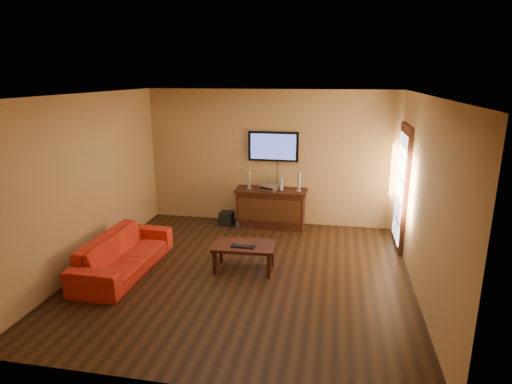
% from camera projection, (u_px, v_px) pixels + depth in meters
% --- Properties ---
extents(ground_plane, '(5.00, 5.00, 0.00)m').
position_uv_depth(ground_plane, '(244.00, 274.00, 6.58)').
color(ground_plane, black).
rests_on(ground_plane, ground).
extents(room_walls, '(5.00, 5.00, 5.00)m').
position_uv_depth(room_walls, '(252.00, 159.00, 6.72)').
color(room_walls, tan).
rests_on(room_walls, ground).
extents(french_door, '(0.07, 1.02, 2.22)m').
position_uv_depth(french_door, '(401.00, 188.00, 7.47)').
color(french_door, black).
rests_on(french_door, ground).
extents(media_console, '(1.41, 0.54, 0.77)m').
position_uv_depth(media_console, '(271.00, 208.00, 8.57)').
color(media_console, black).
rests_on(media_console, ground).
extents(television, '(1.00, 0.08, 0.59)m').
position_uv_depth(television, '(273.00, 146.00, 8.47)').
color(television, black).
rests_on(television, ground).
extents(coffee_table, '(0.98, 0.62, 0.43)m').
position_uv_depth(coffee_table, '(244.00, 248.00, 6.64)').
color(coffee_table, black).
rests_on(coffee_table, ground).
extents(sofa, '(0.61, 2.01, 0.78)m').
position_uv_depth(sofa, '(124.00, 248.00, 6.59)').
color(sofa, red).
rests_on(sofa, ground).
extents(speaker_left, '(0.09, 0.09, 0.34)m').
position_uv_depth(speaker_left, '(249.00, 181.00, 8.50)').
color(speaker_left, silver).
rests_on(speaker_left, media_console).
extents(speaker_right, '(0.10, 0.10, 0.36)m').
position_uv_depth(speaker_right, '(299.00, 183.00, 8.32)').
color(speaker_right, silver).
rests_on(speaker_right, media_console).
extents(av_receiver, '(0.43, 0.37, 0.08)m').
position_uv_depth(av_receiver, '(269.00, 187.00, 8.48)').
color(av_receiver, silver).
rests_on(av_receiver, media_console).
extents(game_console, '(0.08, 0.18, 0.24)m').
position_uv_depth(game_console, '(282.00, 184.00, 8.44)').
color(game_console, white).
rests_on(game_console, media_console).
extents(subwoofer, '(0.28, 0.28, 0.27)m').
position_uv_depth(subwoofer, '(227.00, 218.00, 8.73)').
color(subwoofer, black).
rests_on(subwoofer, ground).
extents(bottle, '(0.06, 0.06, 0.18)m').
position_uv_depth(bottle, '(237.00, 226.00, 8.44)').
color(bottle, white).
rests_on(bottle, ground).
extents(keyboard, '(0.37, 0.15, 0.02)m').
position_uv_depth(keyboard, '(243.00, 246.00, 6.52)').
color(keyboard, black).
rests_on(keyboard, coffee_table).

